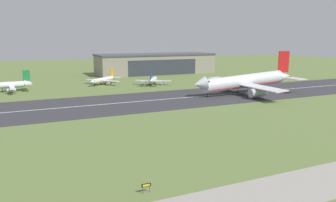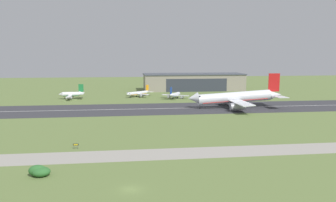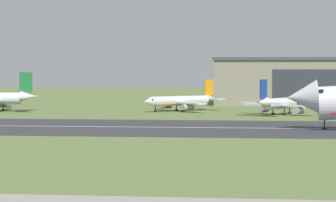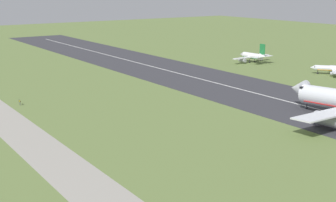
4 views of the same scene
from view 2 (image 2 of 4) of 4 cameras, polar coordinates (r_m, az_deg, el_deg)
ground_plane at (r=124.82m, az=-6.88°, el=-5.39°), size 682.57×682.57×0.00m
runway_strip at (r=178.17m, az=-7.03°, el=-1.43°), size 442.57×40.69×0.06m
runway_centreline at (r=178.17m, az=-7.03°, el=-1.42°), size 398.31×0.70×0.01m
taxiway_road at (r=96.11m, az=-6.73°, el=-9.37°), size 331.93×11.11×0.05m
hangar_building at (r=279.19m, az=4.45°, el=3.36°), size 84.42×28.21×14.10m
airplane_landing at (r=184.70m, az=11.55°, el=0.55°), size 53.64×50.48×19.00m
airplane_parked_west at (r=228.68m, az=-16.45°, el=1.12°), size 17.20×24.83×9.91m
airplane_parked_centre at (r=232.30m, az=-5.23°, el=1.36°), size 20.21×19.67×7.96m
airplane_parked_east at (r=221.80m, az=1.23°, el=1.09°), size 18.04×18.10×8.40m
shrub_clump at (r=85.06m, az=-21.42°, el=-11.34°), size 5.16×3.79×2.69m
runway_sign at (r=105.45m, az=-15.76°, el=-7.39°), size 1.63×0.13×1.63m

